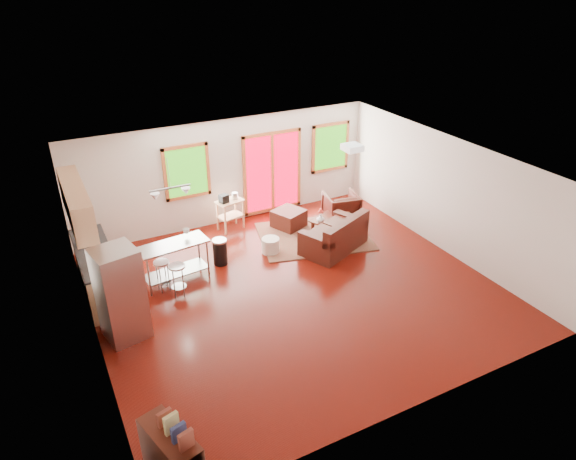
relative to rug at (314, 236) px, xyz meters
name	(u,v)px	position (x,y,z in m)	size (l,w,h in m)	color
floor	(295,290)	(-1.46, -1.76, -0.02)	(7.50, 7.00, 0.02)	#3C0703
ceiling	(296,166)	(-1.46, -1.76, 2.60)	(7.50, 7.00, 0.02)	silver
back_wall	(227,172)	(-1.46, 1.75, 1.29)	(7.50, 0.02, 2.60)	beige
left_wall	(86,283)	(-5.22, -1.76, 1.29)	(0.02, 7.00, 2.60)	beige
right_wall	(447,195)	(2.30, -1.76, 1.29)	(0.02, 7.00, 2.60)	beige
front_wall	(419,339)	(-1.46, -5.27, 1.29)	(7.50, 0.02, 2.60)	beige
window_left	(187,172)	(-2.46, 1.70, 1.49)	(1.10, 0.05, 1.30)	#21600D
french_doors	(272,172)	(-0.26, 1.70, 1.09)	(1.60, 0.05, 2.10)	red
window_right	(330,147)	(1.44, 1.70, 1.49)	(1.10, 0.05, 1.30)	#21600D
rug	(314,236)	(0.00, 0.00, 0.00)	(2.54, 1.96, 0.03)	#536238
loveseat	(335,237)	(0.11, -0.75, 0.31)	(1.76, 1.41, 0.82)	black
coffee_table	(331,219)	(0.47, 0.03, 0.33)	(1.14, 0.93, 0.40)	#3C150C
armchair	(341,206)	(1.02, 0.43, 0.39)	(0.79, 0.74, 0.82)	black
ottoman	(289,219)	(-0.30, 0.73, 0.21)	(0.67, 0.67, 0.45)	black
pouf	(271,245)	(-1.24, -0.20, 0.16)	(0.40, 0.40, 0.35)	beige
vase	(321,218)	(0.10, -0.11, 0.51)	(0.27, 0.27, 0.34)	silver
book	(340,207)	(0.80, 0.13, 0.53)	(0.22, 0.03, 0.29)	brown
cabinets	(91,252)	(-4.94, -0.06, 0.91)	(0.64, 2.24, 2.30)	tan
refrigerator	(121,294)	(-4.72, -1.64, 0.84)	(0.80, 0.78, 1.70)	#B7BABC
island	(174,256)	(-3.46, -0.38, 0.59)	(1.43, 0.70, 0.87)	#B7BABC
cup	(186,230)	(-3.12, -0.21, 1.00)	(0.13, 0.10, 0.13)	silver
bar_stool_a	(162,269)	(-3.77, -0.57, 0.47)	(0.34, 0.34, 0.65)	#B7BABC
bar_stool_b	(177,273)	(-3.56, -0.90, 0.49)	(0.39, 0.39, 0.68)	#B7BABC
trash_can	(220,252)	(-2.41, -0.13, 0.28)	(0.34, 0.34, 0.58)	black
kitchen_cart	(229,205)	(-1.62, 1.28, 0.64)	(0.70, 0.54, 0.96)	tan
bookshelf	(173,457)	(-4.80, -4.84, 0.42)	(0.60, 1.00, 1.11)	#3C150C
ceiling_flush	(352,148)	(0.14, -1.16, 2.52)	(0.35, 0.35, 0.12)	white
pendant_light	(171,193)	(-3.36, -0.26, 1.88)	(0.80, 0.18, 0.79)	gray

